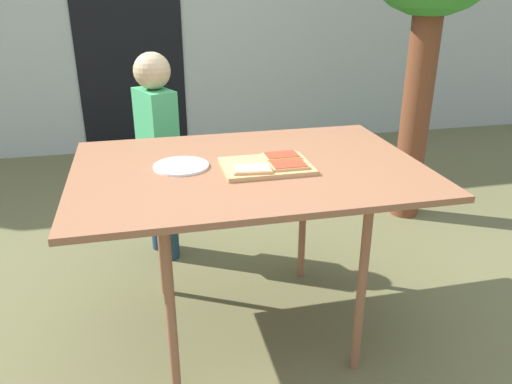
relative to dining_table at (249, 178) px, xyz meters
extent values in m
plane|color=brown|center=(0.00, 0.00, -0.71)|extent=(16.00, 16.00, 0.00)
cube|color=black|center=(-0.44, 2.74, 0.29)|extent=(0.90, 0.02, 2.00)
cube|color=#905A3C|center=(0.00, 0.00, 0.04)|extent=(1.35, 0.94, 0.02)
cylinder|color=#905A3C|center=(-0.35, -0.35, -0.34)|extent=(0.04, 0.04, 0.74)
cylinder|color=#905A3C|center=(0.35, -0.35, -0.34)|extent=(0.04, 0.04, 0.74)
cylinder|color=#905A3C|center=(-0.35, 0.35, -0.34)|extent=(0.04, 0.04, 0.74)
cylinder|color=#905A3C|center=(0.35, 0.35, -0.34)|extent=(0.04, 0.04, 0.74)
cube|color=tan|center=(0.06, -0.04, 0.06)|extent=(0.34, 0.25, 0.02)
cube|color=tan|center=(0.13, -0.10, 0.08)|extent=(0.14, 0.09, 0.01)
cube|color=#BE3D25|center=(0.13, -0.10, 0.08)|extent=(0.13, 0.08, 0.00)
cube|color=tan|center=(-0.01, -0.10, 0.08)|extent=(0.15, 0.11, 0.01)
cube|color=#F6E09F|center=(-0.01, -0.10, 0.08)|extent=(0.14, 0.10, 0.00)
cube|color=tan|center=(0.14, 0.02, 0.08)|extent=(0.14, 0.10, 0.01)
cube|color=#BE3D25|center=(0.14, 0.02, 0.08)|extent=(0.13, 0.09, 0.00)
cylinder|color=white|center=(-0.26, 0.04, 0.06)|extent=(0.21, 0.21, 0.01)
cylinder|color=#203A4E|center=(-0.35, 0.82, -0.44)|extent=(0.09, 0.09, 0.53)
cylinder|color=#203A4E|center=(-0.29, 0.69, -0.44)|extent=(0.09, 0.09, 0.53)
cube|color=#3FA566|center=(-0.32, 0.76, 0.02)|extent=(0.22, 0.28, 0.40)
sphere|color=tan|center=(-0.32, 0.76, 0.31)|extent=(0.18, 0.18, 0.18)
cylinder|color=brown|center=(1.26, 0.93, 0.00)|extent=(0.18, 0.18, 1.41)
cylinder|color=#379457|center=(1.52, 2.35, -0.69)|extent=(0.33, 0.33, 0.04)
camera|label=1|loc=(-0.39, -1.80, 0.71)|focal=35.16mm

